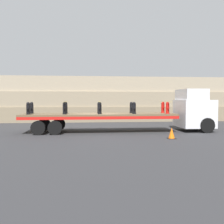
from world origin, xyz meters
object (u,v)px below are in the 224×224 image
(fire_hydrant_black_near_3, at_px, (134,108))
(fire_hydrant_black_far_2, at_px, (99,108))
(fire_hydrant_black_near_0, at_px, (28,108))
(fire_hydrant_red_far_4, at_px, (163,107))
(fire_hydrant_black_far_0, at_px, (32,108))
(fire_hydrant_black_far_1, at_px, (66,108))
(flatbed_trailer, at_px, (89,117))
(truck_cab, at_px, (195,110))
(fire_hydrant_red_near_4, at_px, (168,108))
(fire_hydrant_black_near_2, at_px, (100,108))
(fire_hydrant_black_near_1, at_px, (64,108))
(fire_hydrant_black_far_3, at_px, (131,108))
(traffic_cone, at_px, (172,133))

(fire_hydrant_black_near_3, bearing_deg, fire_hydrant_black_far_2, 155.61)
(fire_hydrant_black_near_0, xyz_separation_m, fire_hydrant_red_far_4, (9.56, 1.08, 0.00))
(fire_hydrant_black_far_0, relative_size, fire_hydrant_black_far_2, 1.00)
(fire_hydrant_black_far_1, bearing_deg, flatbed_trailer, -18.50)
(truck_cab, height_order, fire_hydrant_black_far_1, truck_cab)
(fire_hydrant_red_near_4, bearing_deg, fire_hydrant_black_far_1, 171.40)
(fire_hydrant_black_far_0, xyz_separation_m, fire_hydrant_red_near_4, (9.56, -1.08, 0.00))
(fire_hydrant_black_far_0, height_order, fire_hydrant_black_near_2, same)
(truck_cab, xyz_separation_m, fire_hydrant_black_near_1, (-9.42, -0.54, 0.17))
(fire_hydrant_black_near_0, distance_m, fire_hydrant_black_far_2, 4.90)
(fire_hydrant_black_near_1, bearing_deg, flatbed_trailer, 18.50)
(flatbed_trailer, xyz_separation_m, fire_hydrant_black_far_1, (-1.62, 0.54, 0.65))
(flatbed_trailer, distance_m, fire_hydrant_black_near_0, 4.10)
(fire_hydrant_black_far_2, height_order, fire_hydrant_black_far_3, same)
(fire_hydrant_black_near_0, bearing_deg, fire_hydrant_black_near_3, 0.00)
(truck_cab, bearing_deg, fire_hydrant_red_near_4, -166.45)
(fire_hydrant_black_far_0, height_order, fire_hydrant_black_far_2, same)
(flatbed_trailer, xyz_separation_m, fire_hydrant_black_near_3, (3.16, -0.54, 0.65))
(fire_hydrant_red_far_4, height_order, traffic_cone, fire_hydrant_red_far_4)
(fire_hydrant_black_near_0, bearing_deg, fire_hydrant_black_far_1, 24.39)
(truck_cab, bearing_deg, fire_hydrant_black_far_1, 176.71)
(fire_hydrant_black_far_2, bearing_deg, fire_hydrant_black_near_2, -90.00)
(truck_cab, relative_size, fire_hydrant_black_far_0, 3.70)
(fire_hydrant_black_far_2, bearing_deg, truck_cab, -4.41)
(fire_hydrant_black_far_0, relative_size, fire_hydrant_black_near_1, 1.00)
(fire_hydrant_black_near_2, bearing_deg, fire_hydrant_black_near_3, 0.00)
(fire_hydrant_black_near_1, distance_m, fire_hydrant_red_far_4, 7.25)
(truck_cab, distance_m, fire_hydrant_black_far_2, 7.05)
(fire_hydrant_black_near_2, bearing_deg, fire_hydrant_black_far_0, 167.23)
(fire_hydrant_black_near_1, xyz_separation_m, traffic_cone, (6.47, -2.91, -1.39))
(fire_hydrant_black_far_1, relative_size, fire_hydrant_red_near_4, 1.00)
(fire_hydrant_black_far_2, bearing_deg, fire_hydrant_black_far_0, 180.00)
(fire_hydrant_black_near_0, height_order, fire_hydrant_black_far_2, same)
(fire_hydrant_black_near_1, bearing_deg, traffic_cone, -24.19)
(fire_hydrant_black_far_2, relative_size, fire_hydrant_black_far_3, 1.00)
(truck_cab, xyz_separation_m, fire_hydrant_black_far_2, (-7.03, 0.54, 0.17))
(fire_hydrant_black_near_0, relative_size, fire_hydrant_red_far_4, 1.00)
(fire_hydrant_black_far_0, relative_size, fire_hydrant_red_near_4, 1.00)
(fire_hydrant_black_near_3, height_order, fire_hydrant_black_far_3, same)
(fire_hydrant_black_near_3, relative_size, traffic_cone, 1.27)
(traffic_cone, bearing_deg, fire_hydrant_red_near_4, 76.49)
(flatbed_trailer, height_order, fire_hydrant_red_near_4, fire_hydrant_red_near_4)
(fire_hydrant_red_far_4, bearing_deg, fire_hydrant_red_near_4, -90.00)
(fire_hydrant_black_far_2, bearing_deg, fire_hydrant_red_near_4, -12.77)
(fire_hydrant_black_far_3, relative_size, fire_hydrant_red_near_4, 1.00)
(truck_cab, relative_size, fire_hydrant_black_near_1, 3.70)
(fire_hydrant_black_far_0, xyz_separation_m, fire_hydrant_black_far_2, (4.78, 0.00, 0.00))
(fire_hydrant_black_far_1, height_order, fire_hydrant_black_far_3, same)
(fire_hydrant_black_far_1, relative_size, traffic_cone, 1.27)
(fire_hydrant_black_near_0, distance_m, fire_hydrant_black_near_2, 4.78)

